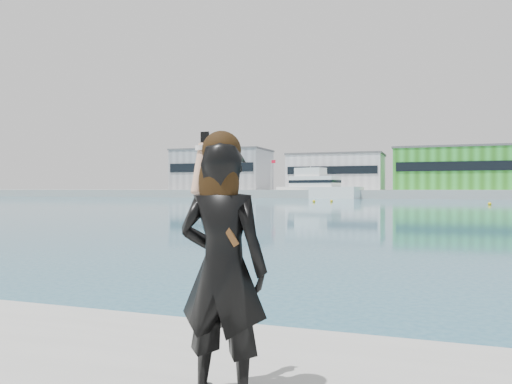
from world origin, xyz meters
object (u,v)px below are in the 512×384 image
at_px(motor_yacht, 317,187).
at_px(buoy_far, 314,202).
at_px(buoy_extra, 331,202).
at_px(woman, 222,261).
at_px(buoy_near, 490,205).

xyz_separation_m(motor_yacht, buoy_far, (7.12, -34.71, -2.68)).
bearing_deg(buoy_far, buoy_extra, 41.78).
xyz_separation_m(buoy_far, buoy_extra, (2.54, 2.27, 0.00)).
bearing_deg(woman, buoy_extra, -79.96).
bearing_deg(buoy_near, buoy_extra, 160.46).
height_order(motor_yacht, woman, motor_yacht).
relative_size(motor_yacht, woman, 11.33).
relative_size(motor_yacht, buoy_near, 42.48).
height_order(buoy_far, buoy_extra, same).
relative_size(buoy_far, buoy_extra, 1.00).
height_order(motor_yacht, buoy_extra, motor_yacht).
bearing_deg(buoy_far, motor_yacht, 101.60).
bearing_deg(motor_yacht, buoy_far, -62.06).
bearing_deg(woman, buoy_far, -77.90).
relative_size(buoy_near, buoy_far, 1.00).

